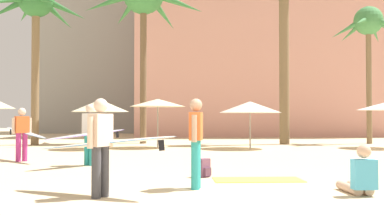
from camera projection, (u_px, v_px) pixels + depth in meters
name	position (u px, v px, depth m)	size (l,w,h in m)	color
ground	(206.00, 206.00, 6.89)	(120.00, 120.00, 0.00)	beige
hotel_pink	(272.00, 33.00, 36.80)	(21.62, 8.05, 16.69)	#DB9989
hotel_tower_gray	(128.00, 12.00, 46.46)	(15.76, 9.07, 24.68)	gray
palm_tree_far_left	(368.00, 28.00, 24.39)	(4.07, 3.69, 7.43)	brown
palm_tree_left	(143.00, 0.00, 24.73)	(6.75, 5.89, 9.38)	brown
palm_tree_right	(36.00, 11.00, 23.24)	(5.09, 4.53, 8.41)	brown
cafe_umbrella_1	(158.00, 103.00, 20.94)	(2.60, 2.60, 2.27)	gray
cafe_umbrella_2	(250.00, 107.00, 20.27)	(2.80, 2.80, 2.12)	gray
cafe_umbrella_4	(100.00, 106.00, 19.98)	(2.53, 2.53, 2.19)	gray
beach_towel	(258.00, 180.00, 9.80)	(1.92, 0.87, 0.01)	#F4CC4C
backpack	(204.00, 168.00, 10.30)	(0.35, 0.35, 0.42)	#6F4660
person_mid_left	(102.00, 143.00, 7.77)	(2.74, 1.57, 1.68)	#3D3D42
person_near_left	(360.00, 177.00, 7.91)	(0.41, 0.97, 0.89)	#D1A889
person_mid_right	(89.00, 133.00, 12.75)	(2.08, 2.30, 1.75)	teal
person_mid_center	(23.00, 132.00, 14.24)	(2.26, 2.59, 1.68)	#B7337F
person_near_right	(196.00, 139.00, 8.57)	(0.28, 0.61, 1.72)	teal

